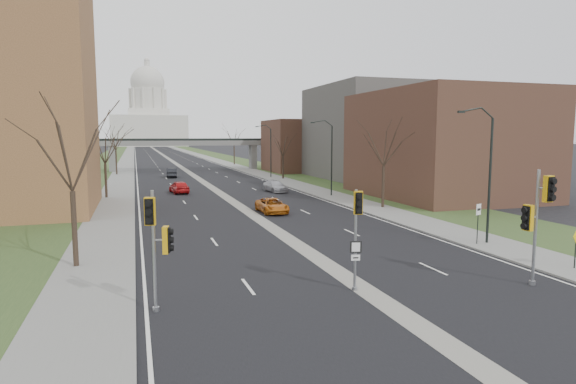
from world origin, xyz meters
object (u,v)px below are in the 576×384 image
car_left_near (179,187)px  car_right_mid (275,186)px  warning_sign (576,242)px  car_right_near (272,206)px  signal_pole_left (157,234)px  signal_pole_right (537,211)px  speed_limit_sign (478,216)px  signal_pole_median (357,222)px  car_left_far (172,173)px

car_left_near → car_right_mid: bearing=162.3°
car_left_near → warning_sign: bearing=104.7°
car_left_near → car_right_near: size_ratio=0.94×
car_left_near → car_right_mid: 11.82m
signal_pole_left → signal_pole_right: size_ratio=0.90×
speed_limit_sign → warning_sign: bearing=-104.0°
signal_pole_median → speed_limit_sign: size_ratio=1.79×
signal_pole_median → car_left_near: signal_pole_median is taller
signal_pole_left → car_left_far: (5.14, 63.98, -2.44)m
signal_pole_left → warning_sign: bearing=13.8°
signal_pole_right → car_left_near: signal_pole_right is taller
car_left_far → car_right_mid: 27.55m
warning_sign → car_right_mid: size_ratio=0.44×
signal_pole_right → car_right_mid: signal_pole_right is taller
signal_pole_left → speed_limit_sign: signal_pole_left is taller
car_right_mid → car_left_far: bearing=105.3°
car_right_near → warning_sign: bearing=-67.7°
signal_pole_right → warning_sign: bearing=13.8°
signal_pole_right → car_left_far: signal_pole_right is taller
car_right_mid → signal_pole_left: bearing=-120.3°
signal_pole_right → car_left_far: size_ratio=1.17×
signal_pole_right → car_right_mid: bearing=84.7°
car_right_near → car_right_mid: size_ratio=1.00×
car_left_far → car_right_near: car_left_far is taller
signal_pole_left → car_right_mid: signal_pole_left is taller
signal_pole_left → car_right_near: (11.10, 22.77, -2.55)m
car_left_near → car_right_near: bearing=103.2°
car_left_near → car_left_far: bearing=-99.5°
signal_pole_right → speed_limit_sign: 8.67m
signal_pole_left → car_right_near: bearing=78.6°
signal_pole_median → car_left_near: 41.10m
car_right_near → speed_limit_sign: bearing=-63.0°
signal_pole_left → car_left_far: 64.23m
signal_pole_left → car_right_mid: (15.97, 38.64, -2.52)m
car_right_mid → signal_pole_right: bearing=-96.7°
car_right_near → car_right_mid: 16.60m
speed_limit_sign → warning_sign: size_ratio=1.22×
signal_pole_right → car_right_mid: 40.60m
car_left_far → car_left_near: bearing=92.3°
signal_pole_right → warning_sign: 4.99m
signal_pole_left → car_right_near: 25.46m
signal_pole_median → car_left_far: bearing=106.4°
speed_limit_sign → warning_sign: 6.40m
signal_pole_left → signal_pole_median: 8.56m
car_left_far → signal_pole_right: bearing=104.4°
car_left_far → warning_sign: bearing=108.2°
signal_pole_median → speed_limit_sign: signal_pole_median is taller
car_right_near → signal_pole_left: bearing=-117.0°
speed_limit_sign → car_left_near: bearing=91.1°
car_right_mid → car_left_near: bearing=161.9°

